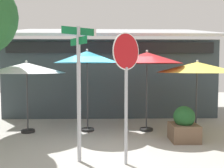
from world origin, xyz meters
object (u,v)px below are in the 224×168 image
object	(u,v)px
patio_umbrella_crimson_right	(147,58)
patio_umbrella_teal_center	(87,58)
patio_umbrella_ivory_left	(27,68)
patio_umbrella_mustard_far_right	(197,68)
sidewalk_planter	(184,126)
street_sign_post	(79,81)
stop_sign	(126,73)

from	to	relation	value
patio_umbrella_crimson_right	patio_umbrella_teal_center	bearing A→B (deg)	179.69
patio_umbrella_ivory_left	patio_umbrella_mustard_far_right	size ratio (longest dim) A/B	0.96
patio_umbrella_teal_center	sidewalk_planter	world-z (taller)	patio_umbrella_teal_center
patio_umbrella_mustard_far_right	sidewalk_planter	xyz separation A→B (m)	(-0.73, -1.03, -1.69)
patio_umbrella_mustard_far_right	sidewalk_planter	distance (m)	2.11
patio_umbrella_ivory_left	sidewalk_planter	distance (m)	5.26
street_sign_post	sidewalk_planter	size ratio (longest dim) A/B	2.97
patio_umbrella_crimson_right	patio_umbrella_mustard_far_right	bearing A→B (deg)	-5.66
patio_umbrella_teal_center	patio_umbrella_crimson_right	world-z (taller)	patio_umbrella_teal_center
patio_umbrella_teal_center	patio_umbrella_crimson_right	bearing A→B (deg)	-0.31
stop_sign	sidewalk_planter	distance (m)	2.95
patio_umbrella_ivory_left	street_sign_post	bearing A→B (deg)	-52.04
stop_sign	patio_umbrella_crimson_right	xyz separation A→B (m)	(0.92, 2.87, 0.41)
street_sign_post	patio_umbrella_teal_center	size ratio (longest dim) A/B	1.10
patio_umbrella_mustard_far_right	street_sign_post	bearing A→B (deg)	-145.10
sidewalk_planter	patio_umbrella_mustard_far_right	bearing A→B (deg)	54.54
street_sign_post	patio_umbrella_teal_center	world-z (taller)	street_sign_post
stop_sign	patio_umbrella_mustard_far_right	xyz separation A→B (m)	(2.56, 2.71, 0.11)
stop_sign	patio_umbrella_crimson_right	bearing A→B (deg)	72.20
patio_umbrella_crimson_right	patio_umbrella_mustard_far_right	distance (m)	1.68
stop_sign	patio_umbrella_ivory_left	world-z (taller)	stop_sign
patio_umbrella_teal_center	sidewalk_planter	bearing A→B (deg)	-22.42
patio_umbrella_crimson_right	street_sign_post	bearing A→B (deg)	-126.32
street_sign_post	patio_umbrella_crimson_right	distance (m)	3.38
stop_sign	patio_umbrella_ivory_left	size ratio (longest dim) A/B	1.13
street_sign_post	patio_umbrella_ivory_left	size ratio (longest dim) A/B	1.19
patio_umbrella_crimson_right	patio_umbrella_ivory_left	bearing A→B (deg)	-178.19
stop_sign	sidewalk_planter	bearing A→B (deg)	42.60
patio_umbrella_ivory_left	patio_umbrella_teal_center	bearing A→B (deg)	3.96
street_sign_post	patio_umbrella_teal_center	bearing A→B (deg)	90.55
street_sign_post	stop_sign	size ratio (longest dim) A/B	1.05
patio_umbrella_ivory_left	sidewalk_planter	size ratio (longest dim) A/B	2.48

